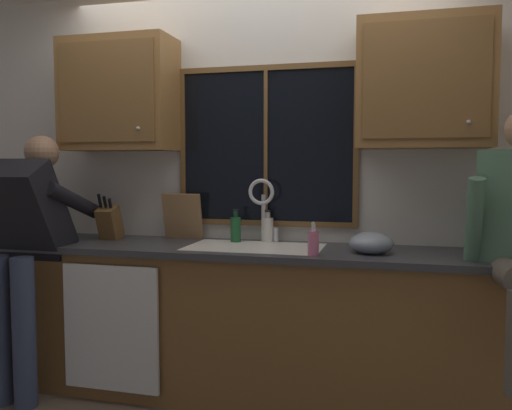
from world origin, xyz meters
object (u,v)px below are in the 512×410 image
(soap_dispenser, at_px, (313,243))
(bottle_green_glass, at_px, (236,229))
(bottle_tall_clear, at_px, (268,229))
(knife_block, at_px, (110,223))
(mixing_bowl, at_px, (371,243))
(person_standing, at_px, (24,238))
(cutting_board, at_px, (182,216))

(soap_dispenser, xyz_separation_m, bottle_green_glass, (-0.55, 0.38, 0.01))
(bottle_tall_clear, bearing_deg, knife_block, -171.44)
(bottle_green_glass, xyz_separation_m, bottle_tall_clear, (0.19, 0.05, -0.00))
(bottle_green_glass, height_order, bottle_tall_clear, bottle_green_glass)
(knife_block, distance_m, mixing_bowl, 1.68)
(mixing_bowl, relative_size, bottle_tall_clear, 1.20)
(knife_block, bearing_deg, mixing_bowl, -3.77)
(person_standing, relative_size, soap_dispenser, 8.63)
(soap_dispenser, height_order, bottle_tall_clear, bottle_tall_clear)
(mixing_bowl, bearing_deg, bottle_green_glass, 166.03)
(soap_dispenser, bearing_deg, person_standing, -175.96)
(cutting_board, bearing_deg, bottle_tall_clear, 0.17)
(person_standing, distance_m, cutting_board, 0.97)
(person_standing, distance_m, knife_block, 0.53)
(knife_block, xyz_separation_m, mixing_bowl, (1.67, -0.11, -0.05))
(person_standing, height_order, mixing_bowl, person_standing)
(bottle_tall_clear, bearing_deg, soap_dispenser, -50.51)
(knife_block, relative_size, cutting_board, 1.05)
(knife_block, height_order, soap_dispenser, knife_block)
(soap_dispenser, bearing_deg, knife_block, 168.66)
(soap_dispenser, height_order, bottle_green_glass, bottle_green_glass)
(person_standing, relative_size, bottle_green_glass, 7.66)
(knife_block, xyz_separation_m, soap_dispenser, (1.38, -0.28, -0.04))
(person_standing, height_order, soap_dispenser, person_standing)
(mixing_bowl, bearing_deg, person_standing, -171.90)
(bottle_tall_clear, bearing_deg, person_standing, -158.02)
(knife_block, distance_m, bottle_green_glass, 0.83)
(knife_block, relative_size, bottle_tall_clear, 1.59)
(mixing_bowl, bearing_deg, bottle_tall_clear, 157.90)
(soap_dispenser, relative_size, bottle_tall_clear, 0.91)
(bottle_green_glass, bearing_deg, bottle_tall_clear, 15.50)
(mixing_bowl, distance_m, bottle_tall_clear, 0.70)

